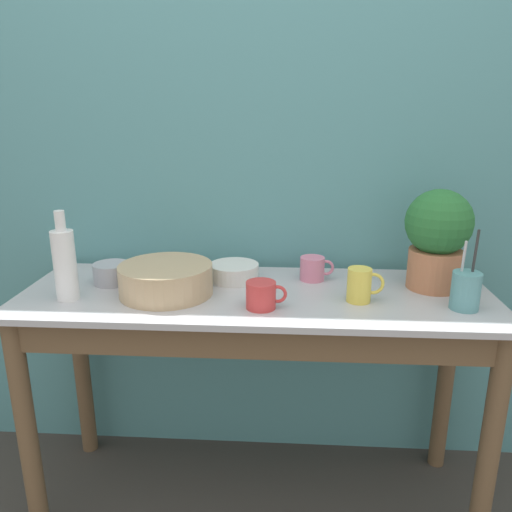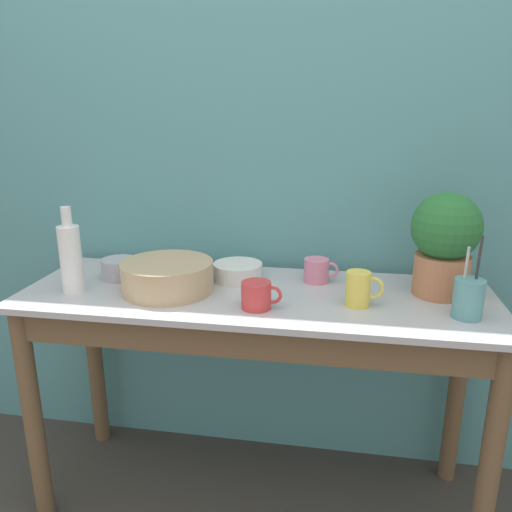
% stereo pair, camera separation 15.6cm
% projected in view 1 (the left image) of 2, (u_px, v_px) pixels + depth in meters
% --- Properties ---
extents(wall_back, '(6.00, 0.05, 2.40)m').
position_uv_depth(wall_back, '(262.00, 151.00, 1.78)').
color(wall_back, teal).
rests_on(wall_back, ground_plane).
extents(counter_table, '(1.50, 0.52, 0.78)m').
position_uv_depth(counter_table, '(256.00, 341.00, 1.62)').
color(counter_table, brown).
rests_on(counter_table, ground_plane).
extents(potted_plant, '(0.21, 0.21, 0.32)m').
position_uv_depth(potted_plant, '(438.00, 236.00, 1.58)').
color(potted_plant, '#B7704C').
rests_on(potted_plant, counter_table).
extents(bowl_wash_large, '(0.29, 0.29, 0.10)m').
position_uv_depth(bowl_wash_large, '(166.00, 279.00, 1.56)').
color(bowl_wash_large, tan).
rests_on(bowl_wash_large, counter_table).
extents(bottle_tall, '(0.07, 0.07, 0.28)m').
position_uv_depth(bottle_tall, '(65.00, 263.00, 1.50)').
color(bottle_tall, white).
rests_on(bottle_tall, counter_table).
extents(mug_red, '(0.12, 0.09, 0.08)m').
position_uv_depth(mug_red, '(262.00, 295.00, 1.45)').
color(mug_red, '#C63838').
rests_on(mug_red, counter_table).
extents(mug_pink, '(0.12, 0.08, 0.08)m').
position_uv_depth(mug_pink, '(313.00, 268.00, 1.70)').
color(mug_pink, pink).
rests_on(mug_pink, counter_table).
extents(mug_yellow, '(0.11, 0.07, 0.10)m').
position_uv_depth(mug_yellow, '(360.00, 285.00, 1.50)').
color(mug_yellow, '#E5CC4C').
rests_on(mug_yellow, counter_table).
extents(bowl_small_enamel_white, '(0.17, 0.17, 0.06)m').
position_uv_depth(bowl_small_enamel_white, '(234.00, 272.00, 1.70)').
color(bowl_small_enamel_white, silver).
rests_on(bowl_small_enamel_white, counter_table).
extents(bowl_small_steel, '(0.12, 0.12, 0.07)m').
position_uv_depth(bowl_small_steel, '(112.00, 273.00, 1.67)').
color(bowl_small_steel, '#A8A8B2').
rests_on(bowl_small_steel, counter_table).
extents(utensil_cup, '(0.08, 0.08, 0.24)m').
position_uv_depth(utensil_cup, '(466.00, 290.00, 1.44)').
color(utensil_cup, '#569399').
rests_on(utensil_cup, counter_table).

